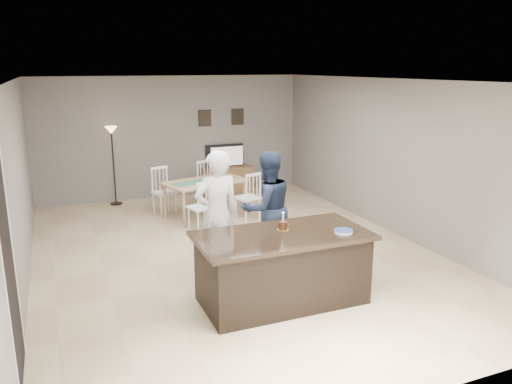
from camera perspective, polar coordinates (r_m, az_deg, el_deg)
name	(u,v)px	position (r m, az deg, el deg)	size (l,w,h in m)	color
floor	(234,253)	(8.04, -2.55, -6.98)	(8.00, 8.00, 0.00)	tan
room_shell	(233,149)	(7.60, -2.69, 4.89)	(8.00, 8.00, 8.00)	slate
kitchen_island	(282,267)	(6.33, 3.01, -8.60)	(2.15, 1.10, 0.90)	black
tv_console	(227,180)	(11.75, -3.31, 1.38)	(1.20, 0.40, 0.60)	brown
television	(226,156)	(11.70, -3.46, 4.14)	(0.91, 0.12, 0.53)	black
tv_screen_glow	(227,156)	(11.62, -3.33, 4.11)	(0.78, 0.78, 0.00)	orange
picture_frames	(221,117)	(11.69, -3.97, 8.51)	(1.10, 0.02, 0.38)	black
doorway	(8,254)	(5.06, -26.51, -6.35)	(0.00, 2.10, 2.65)	black
woman	(217,214)	(6.96, -4.47, -2.54)	(0.66, 0.43, 1.81)	silver
man	(267,208)	(7.40, 1.27, -1.87)	(0.83, 0.65, 1.71)	#1A2339
birthday_cake	(283,226)	(6.30, 3.10, -3.85)	(0.15, 0.15, 0.23)	gold
plate_stack	(343,231)	(6.28, 9.96, -4.45)	(0.23, 0.23, 0.04)	white
dining_table	(205,187)	(9.82, -5.85, 0.57)	(1.91, 2.09, 0.95)	tan
floor_lamp	(112,144)	(10.96, -16.13, 5.26)	(0.25, 0.25, 1.68)	black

